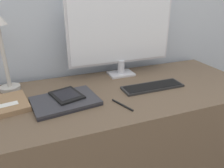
{
  "coord_description": "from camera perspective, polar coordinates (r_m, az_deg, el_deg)",
  "views": [
    {
      "loc": [
        -0.45,
        -0.74,
        1.21
      ],
      "look_at": [
        -0.1,
        0.18,
        0.78
      ],
      "focal_mm": 35.0,
      "sensor_mm": 36.0,
      "label": 1
    }
  ],
  "objects": [
    {
      "name": "desk",
      "position": [
        1.36,
        3.41,
        -15.28
      ],
      "size": [
        1.41,
        0.61,
        0.72
      ],
      "color": "brown",
      "rests_on": "ground_plane"
    },
    {
      "name": "monitor",
      "position": [
        1.3,
        2.49,
        13.42
      ],
      "size": [
        0.64,
        0.11,
        0.48
      ],
      "color": "silver",
      "rests_on": "desk"
    },
    {
      "name": "keyboard",
      "position": [
        1.21,
        10.54,
        -0.65
      ],
      "size": [
        0.34,
        0.11,
        0.01
      ],
      "color": "#282828",
      "rests_on": "desk"
    },
    {
      "name": "laptop",
      "position": [
        1.05,
        -12.14,
        -4.39
      ],
      "size": [
        0.32,
        0.25,
        0.02
      ],
      "color": "#232328",
      "rests_on": "desk"
    },
    {
      "name": "ereader",
      "position": [
        1.07,
        -11.77,
        -2.84
      ],
      "size": [
        0.16,
        0.18,
        0.01
      ],
      "color": "black",
      "rests_on": "laptop"
    },
    {
      "name": "desk_lamp",
      "position": [
        1.21,
        -27.07,
        9.96
      ],
      "size": [
        0.1,
        0.1,
        0.4
      ],
      "color": "#BCB7AD",
      "rests_on": "desk"
    },
    {
      "name": "notebook",
      "position": [
        1.11,
        -25.53,
        -4.73
      ],
      "size": [
        0.2,
        0.23,
        0.02
      ],
      "color": "#93704C",
      "rests_on": "desk"
    },
    {
      "name": "pen",
      "position": [
        1.01,
        2.71,
        -5.48
      ],
      "size": [
        0.06,
        0.13,
        0.01
      ],
      "color": "black",
      "rests_on": "desk"
    }
  ]
}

